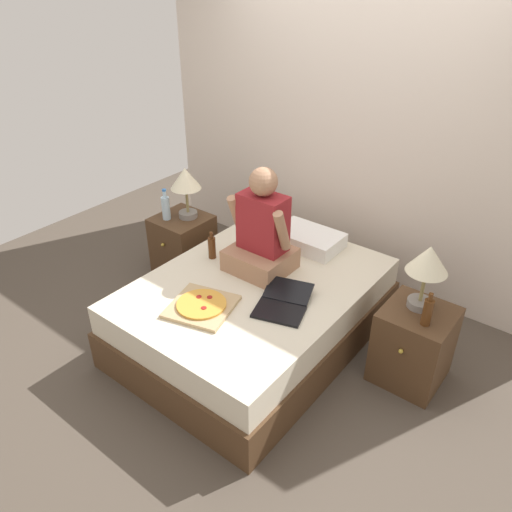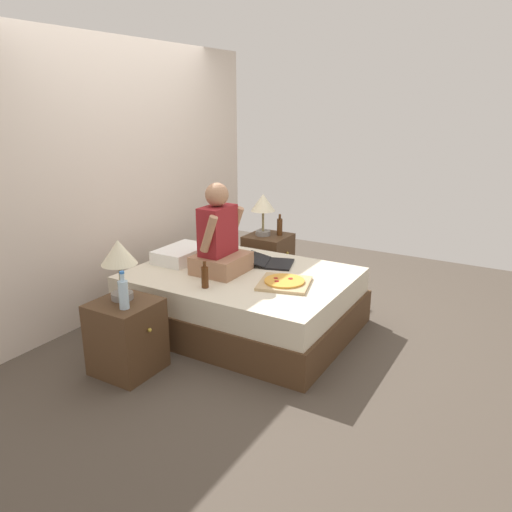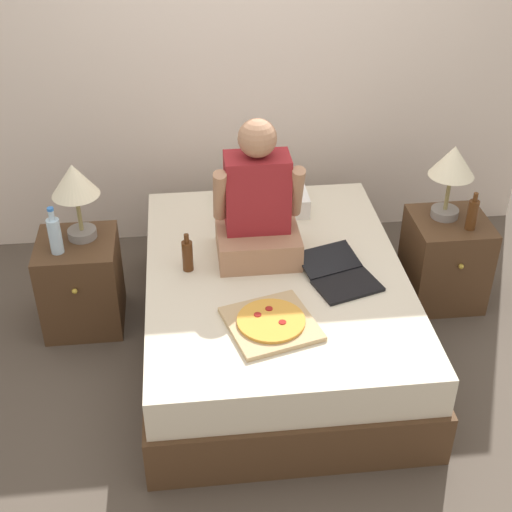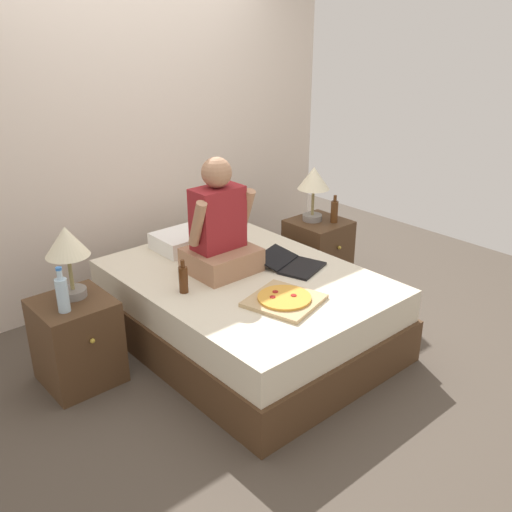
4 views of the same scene
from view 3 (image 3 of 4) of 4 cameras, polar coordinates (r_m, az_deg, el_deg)
ground_plane at (r=4.11m, az=1.46°, el=-7.04°), size 5.80×5.80×0.00m
wall_back at (r=4.64m, az=-0.51°, el=15.75°), size 3.80×0.12×2.50m
bed at (r=3.95m, az=1.51°, el=-4.25°), size 1.41×1.90×0.51m
nightstand_left at (r=4.23m, az=-13.79°, el=-2.08°), size 0.44×0.47×0.55m
lamp_on_left_nightstand at (r=3.95m, az=-14.31°, el=5.49°), size 0.26×0.26×0.45m
water_bottle at (r=3.96m, az=-15.79°, el=1.66°), size 0.07×0.07×0.28m
nightstand_right at (r=4.45m, az=14.86°, el=-0.28°), size 0.44×0.47×0.55m
lamp_on_right_nightstand at (r=4.18m, az=15.44°, el=6.94°), size 0.26×0.26×0.45m
beer_bottle at (r=4.20m, az=16.92°, el=3.23°), size 0.06×0.06×0.23m
pillow at (r=4.33m, az=0.60°, el=4.56°), size 0.52×0.34×0.12m
person_seated at (r=3.78m, az=0.12°, el=3.89°), size 0.47×0.40×0.78m
laptop at (r=3.73m, az=6.82°, el=-1.66°), size 0.43×0.49×0.07m
pizza_box at (r=3.41m, az=1.21°, el=-5.37°), size 0.49×0.49×0.05m
beer_bottle_on_bed at (r=3.76m, az=-5.50°, el=0.07°), size 0.06×0.06×0.22m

